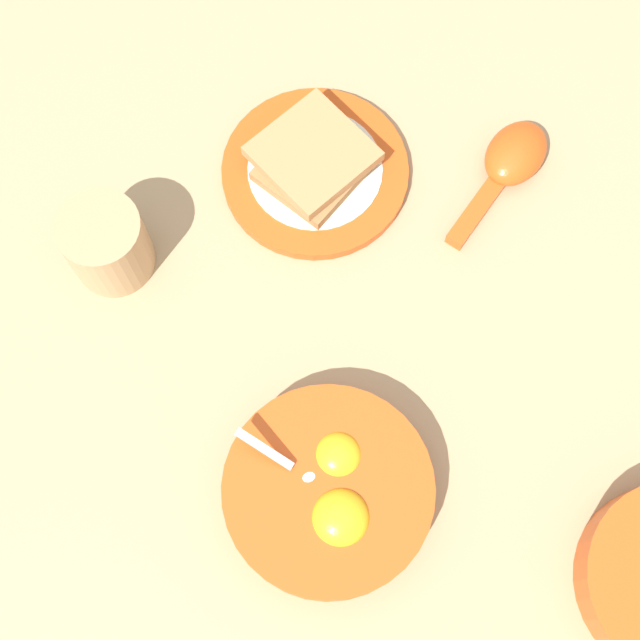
# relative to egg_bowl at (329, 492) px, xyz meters

# --- Properties ---
(ground_plane) EXTENTS (3.00, 3.00, 0.00)m
(ground_plane) POSITION_rel_egg_bowl_xyz_m (-0.10, -0.09, -0.02)
(ground_plane) COLOR tan
(egg_bowl) EXTENTS (0.17, 0.17, 0.07)m
(egg_bowl) POSITION_rel_egg_bowl_xyz_m (0.00, 0.00, 0.00)
(egg_bowl) COLOR #DB5119
(egg_bowl) RESTS_ON ground_plane
(toast_plate) EXTENTS (0.18, 0.18, 0.01)m
(toast_plate) POSITION_rel_egg_bowl_xyz_m (-0.10, -0.29, -0.02)
(toast_plate) COLOR #DB5119
(toast_plate) RESTS_ON ground_plane
(toast_sandwich) EXTENTS (0.12, 0.13, 0.03)m
(toast_sandwich) POSITION_rel_egg_bowl_xyz_m (-0.10, -0.29, 0.00)
(toast_sandwich) COLOR #9E7042
(toast_sandwich) RESTS_ON toast_plate
(soup_spoon) EXTENTS (0.14, 0.11, 0.03)m
(soup_spoon) POSITION_rel_egg_bowl_xyz_m (-0.27, -0.22, -0.01)
(soup_spoon) COLOR #DB5119
(soup_spoon) RESTS_ON ground_plane
(drinking_cup) EXTENTS (0.07, 0.07, 0.08)m
(drinking_cup) POSITION_rel_egg_bowl_xyz_m (0.10, -0.27, 0.02)
(drinking_cup) COLOR tan
(drinking_cup) RESTS_ON ground_plane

